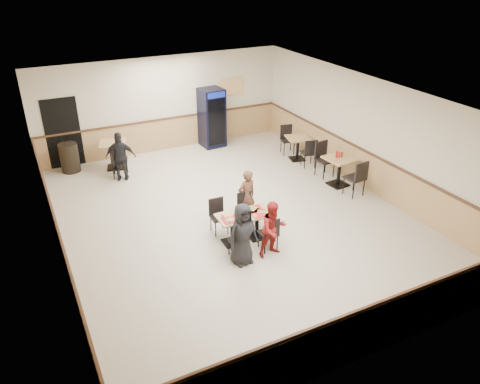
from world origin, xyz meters
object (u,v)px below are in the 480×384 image
main_table (245,223)px  trash_bin (70,158)px  diner_man_opposite (247,196)px  diner_woman_left (243,234)px  side_table_far (298,145)px  side_table_near (339,167)px  back_table (114,151)px  lone_diner (121,157)px  pepsi_cooler (212,118)px  diner_woman_right (273,229)px

main_table → trash_bin: 6.32m
main_table → diner_man_opposite: size_ratio=0.95×
main_table → trash_bin: (-2.89, 5.62, -0.01)m
diner_woman_left → side_table_far: 5.73m
main_table → side_table_near: size_ratio=1.53×
back_table → trash_bin: trash_bin is taller
side_table_far → lone_diner: bearing=169.5°
trash_bin → side_table_far: bearing=-19.2°
side_table_near → side_table_far: size_ratio=1.01×
side_table_near → diner_man_opposite: bearing=-169.3°
side_table_far → trash_bin: trash_bin is taller
back_table → trash_bin: 1.28m
main_table → pepsi_cooler: (1.69, 5.67, 0.52)m
side_table_near → pepsi_cooler: size_ratio=0.43×
back_table → lone_diner: bearing=-90.0°
trash_bin → lone_diner: bearing=-46.1°
diner_man_opposite → trash_bin: bearing=-64.1°
diner_woman_right → lone_diner: bearing=108.2°
diner_woman_left → back_table: size_ratio=1.47×
side_table_near → side_table_far: side_table_near is taller
side_table_far → side_table_near: bearing=-89.0°
side_table_far → pepsi_cooler: 3.00m
diner_man_opposite → side_table_near: 3.23m
diner_woman_right → back_table: diner_woman_right is taller
diner_man_opposite → lone_diner: 4.17m
side_table_near → pepsi_cooler: (-1.92, 4.33, 0.42)m
lone_diner → trash_bin: bearing=-25.2°
lone_diner → back_table: bearing=-69.1°
main_table → back_table: back_table is taller
lone_diner → side_table_near: size_ratio=1.72×
main_table → diner_woman_left: bearing=-117.9°
lone_diner → diner_woman_left: bearing=124.6°
diner_woman_left → lone_diner: (-1.24, 5.08, 0.03)m
side_table_near → pepsi_cooler: pepsi_cooler is taller
trash_bin → main_table: bearing=-62.8°
diner_woman_right → side_table_near: 3.93m
diner_woman_right → diner_woman_left: bearing=175.2°
diner_woman_right → pepsi_cooler: (1.40, 6.43, 0.34)m
diner_woman_left → side_table_near: diner_woman_left is taller
lone_diner → side_table_far: lone_diner is taller
side_table_far → pepsi_cooler: bearing=129.4°
main_table → side_table_far: bearing=45.5°
diner_man_opposite → side_table_far: size_ratio=1.62×
diner_woman_right → trash_bin: bearing=113.8°
back_table → pepsi_cooler: 3.40m
side_table_near → side_table_far: 2.04m
lone_diner → side_table_far: 5.33m
diner_woman_left → side_table_near: (4.03, 2.07, -0.14)m
diner_woman_right → lone_diner: lone_diner is taller
back_table → trash_bin: size_ratio=1.09×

